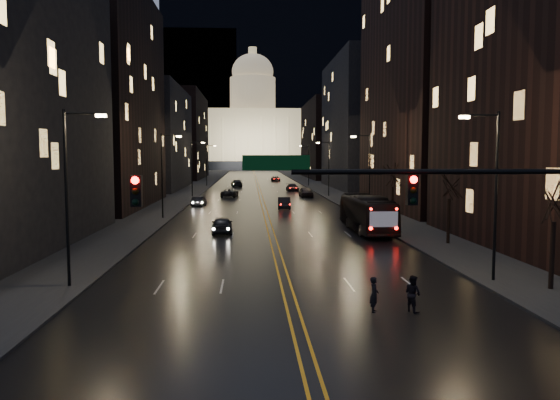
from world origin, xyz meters
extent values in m
plane|color=black|center=(0.00, 0.00, 0.00)|extent=(900.00, 900.00, 0.00)
cube|color=black|center=(0.00, 130.00, 0.01)|extent=(20.00, 320.00, 0.02)
cube|color=black|center=(-14.00, 130.00, 0.08)|extent=(8.00, 320.00, 0.16)
cube|color=black|center=(14.00, 130.00, 0.08)|extent=(8.00, 320.00, 0.16)
cube|color=orange|center=(0.00, 130.00, 0.03)|extent=(0.62, 320.00, 0.01)
cube|color=black|center=(-21.00, 54.00, 14.00)|extent=(12.00, 30.00, 28.00)
cube|color=black|center=(-21.00, 92.00, 10.00)|extent=(12.00, 34.00, 20.00)
cube|color=black|center=(-21.00, 140.00, 12.00)|extent=(12.00, 40.00, 24.00)
cube|color=black|center=(21.00, 50.00, 19.00)|extent=(12.00, 30.00, 38.00)
cube|color=black|center=(21.00, 92.00, 13.00)|extent=(12.00, 34.00, 26.00)
cube|color=black|center=(21.00, 140.00, 11.00)|extent=(12.00, 40.00, 22.00)
cube|color=black|center=(40.00, 380.00, 65.00)|extent=(520.00, 60.00, 130.00)
cube|color=black|center=(0.00, 250.00, 2.00)|extent=(90.00, 50.00, 4.00)
cube|color=#DCC07F|center=(0.00, 250.00, 16.00)|extent=(80.00, 36.00, 24.00)
cylinder|color=#CEB485|center=(0.00, 250.00, 36.00)|extent=(22.00, 22.00, 16.00)
ellipsoid|color=#CEB485|center=(0.00, 250.00, 47.00)|extent=(20.00, 20.00, 17.00)
cylinder|color=#DCC07F|center=(0.00, 250.00, 55.50)|extent=(4.00, 4.00, 6.00)
cylinder|color=black|center=(5.50, 0.00, 6.20)|extent=(12.00, 0.18, 0.18)
cube|color=black|center=(-5.50, 0.00, 5.60)|extent=(0.35, 0.30, 1.00)
cube|color=black|center=(3.50, 0.00, 5.60)|extent=(0.35, 0.30, 1.00)
sphere|color=#FF0705|center=(-5.50, -0.18, 5.95)|extent=(0.24, 0.24, 0.24)
sphere|color=#FF0705|center=(3.50, -0.18, 5.95)|extent=(0.24, 0.24, 0.24)
cube|color=#053F14|center=(-1.00, 0.00, 6.50)|extent=(2.20, 0.06, 0.50)
cylinder|color=black|center=(11.00, 10.00, 4.50)|extent=(0.16, 0.16, 9.00)
cylinder|color=black|center=(10.10, 10.00, 8.80)|extent=(1.80, 0.10, 0.10)
cube|color=#FFDB99|center=(9.20, 10.00, 8.70)|extent=(0.50, 0.25, 0.15)
cylinder|color=black|center=(-11.00, 10.00, 4.50)|extent=(0.16, 0.16, 9.00)
cylinder|color=black|center=(-10.10, 10.00, 8.80)|extent=(1.80, 0.10, 0.10)
cube|color=#FFDB99|center=(-9.20, 10.00, 8.70)|extent=(0.50, 0.25, 0.15)
cylinder|color=black|center=(11.00, 40.00, 4.50)|extent=(0.16, 0.16, 9.00)
cylinder|color=black|center=(10.10, 40.00, 8.80)|extent=(1.80, 0.10, 0.10)
cube|color=#FFDB99|center=(9.20, 40.00, 8.70)|extent=(0.50, 0.25, 0.15)
cylinder|color=black|center=(-11.00, 40.00, 4.50)|extent=(0.16, 0.16, 9.00)
cylinder|color=black|center=(-10.10, 40.00, 8.80)|extent=(1.80, 0.10, 0.10)
cube|color=#FFDB99|center=(-9.20, 40.00, 8.70)|extent=(0.50, 0.25, 0.15)
cylinder|color=black|center=(11.00, 70.00, 4.50)|extent=(0.16, 0.16, 9.00)
cylinder|color=black|center=(10.10, 70.00, 8.80)|extent=(1.80, 0.10, 0.10)
cube|color=#FFDB99|center=(9.20, 70.00, 8.70)|extent=(0.50, 0.25, 0.15)
cylinder|color=black|center=(-11.00, 70.00, 4.50)|extent=(0.16, 0.16, 9.00)
cylinder|color=black|center=(-10.10, 70.00, 8.80)|extent=(1.80, 0.10, 0.10)
cube|color=#FFDB99|center=(-9.20, 70.00, 8.70)|extent=(0.50, 0.25, 0.15)
cylinder|color=black|center=(11.00, 100.00, 4.50)|extent=(0.16, 0.16, 9.00)
cylinder|color=black|center=(10.10, 100.00, 8.80)|extent=(1.80, 0.10, 0.10)
cube|color=#FFDB99|center=(9.20, 100.00, 8.70)|extent=(0.50, 0.25, 0.15)
cylinder|color=black|center=(-11.00, 100.00, 4.50)|extent=(0.16, 0.16, 9.00)
cylinder|color=black|center=(-10.10, 100.00, 8.80)|extent=(1.80, 0.10, 0.10)
cube|color=#FFDB99|center=(-9.20, 100.00, 8.70)|extent=(0.50, 0.25, 0.15)
cylinder|color=black|center=(13.00, 8.00, 1.75)|extent=(0.24, 0.24, 3.50)
cylinder|color=black|center=(13.00, 22.00, 1.75)|extent=(0.24, 0.24, 3.50)
cylinder|color=black|center=(13.00, 38.00, 1.75)|extent=(0.24, 0.24, 3.50)
imported|color=black|center=(8.50, 29.62, 1.61)|extent=(2.91, 11.58, 3.21)
imported|color=black|center=(-4.22, 29.01, 0.75)|extent=(1.95, 4.46, 1.49)
imported|color=black|center=(-8.50, 54.24, 0.67)|extent=(1.83, 4.18, 1.34)
imported|color=black|center=(-5.02, 70.10, 0.70)|extent=(2.91, 5.31, 1.41)
imported|color=black|center=(-4.55, 98.80, 0.75)|extent=(2.71, 5.40, 1.51)
imported|color=black|center=(2.50, 50.41, 0.73)|extent=(1.72, 4.48, 1.46)
imported|color=black|center=(7.22, 69.30, 0.82)|extent=(2.15, 4.89, 1.64)
imported|color=black|center=(6.14, 83.24, 0.70)|extent=(2.30, 4.97, 1.41)
imported|color=black|center=(4.97, 123.05, 0.65)|extent=(2.25, 4.70, 1.29)
imported|color=black|center=(3.46, 5.00, 0.77)|extent=(0.50, 0.64, 1.55)
imported|color=black|center=(5.14, 5.00, 0.80)|extent=(0.75, 0.89, 1.60)
camera|label=1|loc=(-1.87, -17.71, 6.75)|focal=35.00mm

